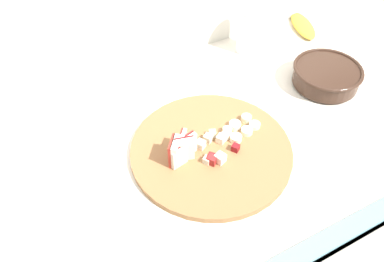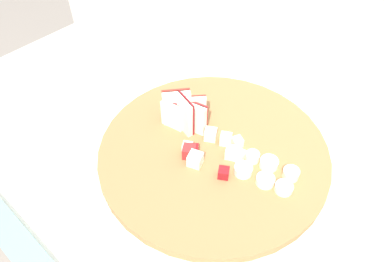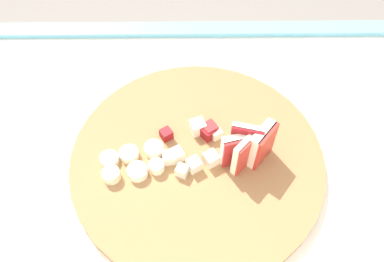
# 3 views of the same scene
# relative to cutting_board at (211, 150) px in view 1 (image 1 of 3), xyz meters

# --- Properties ---
(tiled_countertop) EXTENTS (1.22, 0.71, 0.92)m
(tiled_countertop) POSITION_rel_cutting_board_xyz_m (0.10, 0.03, -0.46)
(tiled_countertop) COLOR silver
(tiled_countertop) RESTS_ON ground
(tile_backsplash) EXTENTS (2.40, 0.04, 1.36)m
(tile_backsplash) POSITION_rel_cutting_board_xyz_m (0.10, 0.41, -0.24)
(tile_backsplash) COLOR silver
(tile_backsplash) RESTS_ON ground
(cutting_board) EXTENTS (0.38, 0.38, 0.02)m
(cutting_board) POSITION_rel_cutting_board_xyz_m (0.00, 0.00, 0.00)
(cutting_board) COLOR olive
(cutting_board) RESTS_ON tiled_countertop
(apple_wedge_fan) EXTENTS (0.08, 0.06, 0.07)m
(apple_wedge_fan) POSITION_rel_cutting_board_xyz_m (-0.07, 0.01, 0.04)
(apple_wedge_fan) COLOR maroon
(apple_wedge_fan) RESTS_ON cutting_board
(apple_dice_pile) EXTENTS (0.10, 0.10, 0.02)m
(apple_dice_pile) POSITION_rel_cutting_board_xyz_m (0.00, -0.01, 0.02)
(apple_dice_pile) COLOR beige
(apple_dice_pile) RESTS_ON cutting_board
(banana_slice_rows) EXTENTS (0.09, 0.07, 0.02)m
(banana_slice_rows) POSITION_rel_cutting_board_xyz_m (0.09, 0.02, 0.01)
(banana_slice_rows) COLOR white
(banana_slice_rows) RESTS_ON cutting_board
(ceramic_bowl) EXTENTS (0.19, 0.19, 0.06)m
(ceramic_bowl) POSITION_rel_cutting_board_xyz_m (0.40, 0.07, 0.02)
(ceramic_bowl) COLOR #382319
(ceramic_bowl) RESTS_ON tiled_countertop
(banana_peel) EXTENTS (0.11, 0.17, 0.02)m
(banana_peel) POSITION_rel_cutting_board_xyz_m (0.53, 0.32, 0.00)
(banana_peel) COLOR gold
(banana_peel) RESTS_ON tiled_countertop
(small_jar) EXTENTS (0.07, 0.07, 0.14)m
(small_jar) POSITION_rel_cutting_board_xyz_m (0.30, 0.31, 0.06)
(small_jar) COLOR white
(small_jar) RESTS_ON tiled_countertop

